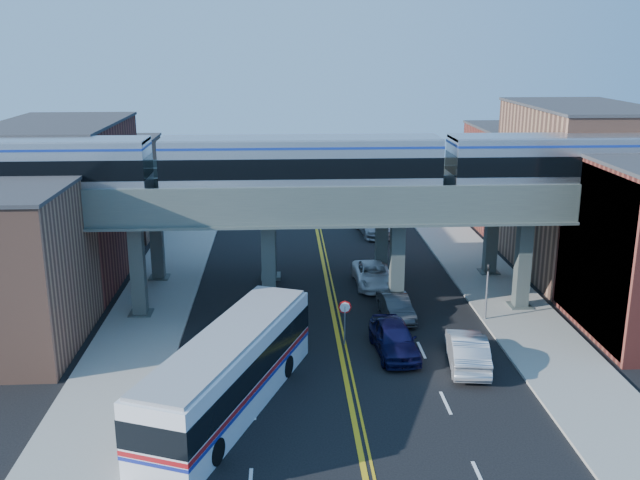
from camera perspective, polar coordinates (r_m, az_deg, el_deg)
The scene contains 20 objects.
ground at distance 37.97m, azimuth 1.92°, elevation -10.19°, with size 120.00×120.00×0.00m, color black.
sidewalk_west at distance 47.76m, azimuth -13.09°, elevation -4.95°, with size 5.00×70.00×0.16m, color gray.
sidewalk_east at distance 49.23m, azimuth 14.38°, elevation -4.41°, with size 5.00×70.00×0.16m, color gray.
building_west_a at distance 42.77m, azimuth -24.08°, elevation -2.12°, with size 8.00×10.00×9.00m, color #895B46.
building_west_b at distance 53.51m, azimuth -19.79°, elevation 2.79°, with size 8.00×14.00×11.00m, color maroon.
building_west_c at distance 66.09m, azimuth -16.57°, elevation 4.04°, with size 8.00×10.00×8.00m, color #895B46.
building_east_b at distance 55.52m, azimuth 19.90°, elevation 3.75°, with size 8.00×14.00×12.00m, color #895B46.
building_east_c at distance 67.72m, azimuth 15.60°, elevation 4.82°, with size 8.00×10.00×9.00m, color maroon.
mural_panel at distance 43.57m, azimuth 20.93°, elevation -1.13°, with size 0.10×9.50×9.50m, color teal.
elevated_viaduct_near at distance 43.34m, azimuth 1.08°, elevation 2.20°, with size 52.00×3.60×7.40m.
elevated_viaduct_far at distance 50.16m, azimuth 0.50°, elevation 4.05°, with size 52.00×3.60×7.40m.
transit_train at distance 42.66m, azimuth -1.50°, elevation 6.02°, with size 51.03×3.20×3.74m.
stop_sign at distance 40.03m, azimuth 2.00°, elevation -6.05°, with size 0.76×0.09×2.63m.
traffic_signal at distance 44.24m, azimuth 13.24°, elevation -3.57°, with size 0.15×0.18×4.10m.
transit_bus at distance 33.63m, azimuth -7.27°, elevation -10.46°, with size 7.75×13.90×3.54m.
car_lane_a at distance 39.44m, azimuth 5.95°, elevation -7.80°, with size 2.15×5.33×1.82m, color black.
car_lane_b at distance 44.35m, azimuth 6.09°, elevation -5.34°, with size 1.55×4.46×1.47m, color #2D2D2F.
car_lane_c at distance 50.02m, azimuth 4.31°, elevation -2.79°, with size 2.56×5.55×1.54m, color silver.
car_lane_d at distance 63.41m, azimuth 4.32°, elevation 1.33°, with size 2.58×6.36×1.85m, color #A6A5AA.
car_parked_curb at distance 38.60m, azimuth 11.71°, elevation -8.64°, with size 1.88×5.39×1.78m, color #A2A3A6.
Camera 1 is at (-3.11, -34.04, 16.54)m, focal length 40.00 mm.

